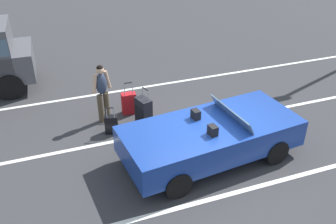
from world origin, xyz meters
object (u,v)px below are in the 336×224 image
convertible_car (218,135)px  suitcase_large_black (143,111)px  suitcase_small_carryon (111,124)px  traveler_person (102,90)px  suitcase_medium_bright (129,103)px

convertible_car → suitcase_large_black: convertible_car is taller
suitcase_small_carryon → traveler_person: size_ratio=0.48×
suitcase_medium_bright → traveler_person: bearing=105.4°
suitcase_large_black → suitcase_small_carryon: bearing=-5.3°
suitcase_large_black → traveler_person: traveler_person is taller
suitcase_large_black → traveler_person: 1.23m
suitcase_large_black → traveler_person: bearing=-43.5°
suitcase_medium_bright → suitcase_small_carryon: size_ratio=1.26×
suitcase_large_black → suitcase_small_carryon: 0.95m
suitcase_medium_bright → suitcase_small_carryon: bearing=143.6°
convertible_car → traveler_person: (-2.21, 2.50, 0.34)m
convertible_car → suitcase_large_black: 2.35m
suitcase_large_black → suitcase_medium_bright: size_ratio=1.03×
convertible_car → suitcase_small_carryon: bearing=134.0°
suitcase_small_carryon → suitcase_large_black: bearing=-65.1°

